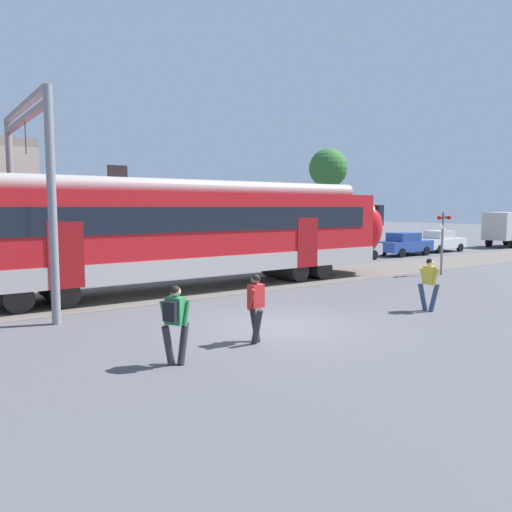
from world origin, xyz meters
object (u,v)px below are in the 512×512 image
object	(u,v)px
pedestrian_red	(256,303)
parked_car_blue	(405,244)
box_truck	(508,228)
crossing_signal	(443,233)
pedestrian_green	(175,318)
pedestrian_yellow	(429,281)
parked_car_silver	(350,247)
parked_car_white	(440,241)

from	to	relation	value
pedestrian_red	parked_car_blue	size ratio (longest dim) A/B	0.41
box_truck	parked_car_blue	bearing A→B (deg)	179.98
pedestrian_red	crossing_signal	size ratio (longest dim) A/B	0.56
pedestrian_green	pedestrian_red	distance (m)	2.39
crossing_signal	pedestrian_green	bearing A→B (deg)	-162.58
pedestrian_yellow	pedestrian_red	bearing A→B (deg)	179.13
parked_car_blue	crossing_signal	world-z (taller)	crossing_signal
pedestrian_green	pedestrian_red	size ratio (longest dim) A/B	1.00
parked_car_silver	box_truck	distance (m)	18.13
pedestrian_red	pedestrian_yellow	bearing A→B (deg)	-0.87
parked_car_blue	box_truck	xyz separation A→B (m)	(13.04, -0.00, 0.79)
pedestrian_yellow	parked_car_white	world-z (taller)	pedestrian_yellow
pedestrian_yellow	parked_car_blue	world-z (taller)	pedestrian_yellow
pedestrian_red	parked_car_blue	bearing A→B (deg)	30.25
parked_car_silver	parked_car_white	world-z (taller)	same
pedestrian_red	parked_car_white	distance (m)	27.93
pedestrian_yellow	parked_car_blue	xyz separation A→B (m)	(14.04, 12.09, -0.18)
pedestrian_yellow	parked_car_silver	world-z (taller)	pedestrian_yellow
pedestrian_green	parked_car_silver	size ratio (longest dim) A/B	0.41
parked_car_white	box_truck	bearing A→B (deg)	-2.44
pedestrian_yellow	crossing_signal	world-z (taller)	crossing_signal
pedestrian_yellow	box_truck	distance (m)	29.67
pedestrian_green	parked_car_white	size ratio (longest dim) A/B	0.42
pedestrian_green	pedestrian_red	xyz separation A→B (m)	(2.34, 0.46, -0.03)
box_truck	pedestrian_red	bearing A→B (deg)	-160.37
parked_car_blue	parked_car_white	world-z (taller)	same
pedestrian_yellow	parked_car_silver	distance (m)	15.15
parked_car_silver	parked_car_blue	size ratio (longest dim) A/B	1.01
pedestrian_yellow	parked_car_blue	distance (m)	18.53
pedestrian_green	parked_car_blue	world-z (taller)	pedestrian_green
pedestrian_green	box_truck	world-z (taller)	box_truck
pedestrian_green	pedestrian_red	bearing A→B (deg)	10.99
parked_car_blue	pedestrian_yellow	bearing A→B (deg)	-139.27
pedestrian_red	parked_car_blue	xyz separation A→B (m)	(20.57, 11.99, -0.18)
parked_car_blue	parked_car_white	bearing A→B (deg)	4.61
pedestrian_yellow	box_truck	bearing A→B (deg)	24.05
pedestrian_red	parked_car_silver	world-z (taller)	pedestrian_red
pedestrian_red	crossing_signal	distance (m)	14.99
crossing_signal	box_truck	bearing A→B (deg)	20.49
parked_car_blue	parked_car_silver	bearing A→B (deg)	178.72
pedestrian_red	parked_car_silver	size ratio (longest dim) A/B	0.41
parked_car_silver	parked_car_blue	world-z (taller)	same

